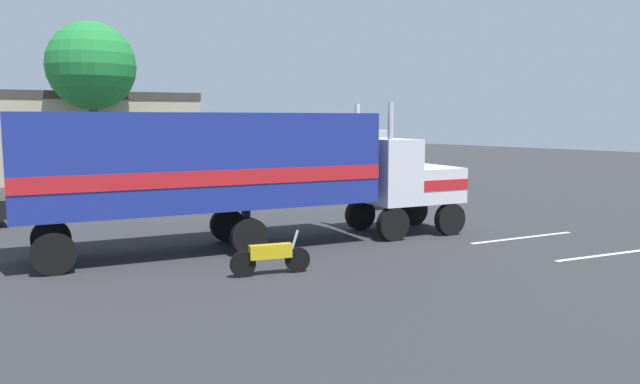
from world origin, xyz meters
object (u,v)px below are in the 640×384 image
semi_truck (240,167)px  parked_bus (283,157)px  tree_left (91,67)px  person_bystander (246,207)px  motorcycle (271,256)px

semi_truck → parked_bus: size_ratio=1.28×
parked_bus → semi_truck: bearing=-131.6°
parked_bus → tree_left: tree_left is taller
semi_truck → person_bystander: 2.97m
parked_bus → tree_left: (-5.72, 11.11, 4.95)m
person_bystander → motorcycle: size_ratio=0.80×
person_bystander → semi_truck: bearing=-125.4°
semi_truck → person_bystander: bearing=54.6°
semi_truck → tree_left: bearing=83.1°
parked_bus → tree_left: bearing=117.2°
tree_left → motorcycle: bearing=-98.7°
semi_truck → parked_bus: (8.19, 9.23, -0.46)m
motorcycle → tree_left: (3.62, 23.64, 6.53)m
person_bystander → motorcycle: 5.93m
motorcycle → tree_left: bearing=81.3°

